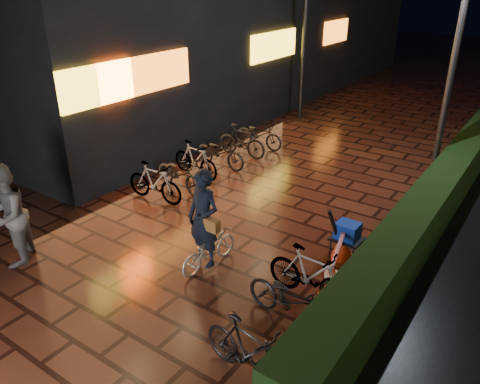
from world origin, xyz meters
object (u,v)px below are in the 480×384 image
Objects in this scene: cyclist at (206,233)px; traffic_barrier at (338,260)px; cart_assembly at (346,233)px; bystander_person at (7,216)px.

cyclist is 2.34m from traffic_barrier.
traffic_barrier is 0.64m from cart_assembly.
cyclist reaches higher than bystander_person.
traffic_barrier is (5.03, 2.97, -0.64)m from bystander_person.
bystander_person is 1.80× the size of cart_assembly.
cyclist is at bearing 81.89° from bystander_person.
bystander_person is at bearing -148.26° from cyclist.
cyclist is at bearing -151.21° from traffic_barrier.
cart_assembly is at bearing 86.05° from bystander_person.
traffic_barrier is 1.47× the size of cart_assembly.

